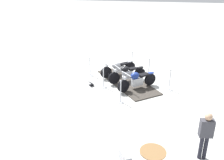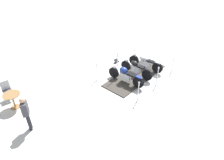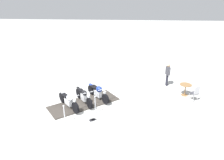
{
  "view_description": "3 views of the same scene",
  "coord_description": "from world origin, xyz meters",
  "px_view_note": "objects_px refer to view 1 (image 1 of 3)",
  "views": [
    {
      "loc": [
        -1.43,
        11.82,
        5.29
      ],
      "look_at": [
        0.38,
        2.24,
        1.05
      ],
      "focal_mm": 39.61,
      "sensor_mm": 36.0,
      "label": 1
    },
    {
      "loc": [
        -9.12,
        3.17,
        6.12
      ],
      "look_at": [
        -1.18,
        1.62,
        0.69
      ],
      "focal_mm": 31.59,
      "sensor_mm": 36.0,
      "label": 2
    },
    {
      "loc": [
        11.08,
        2.43,
        6.2
      ],
      "look_at": [
        -1.0,
        1.6,
        1.15
      ],
      "focal_mm": 34.29,
      "sensor_mm": 36.0,
      "label": 3
    }
  ],
  "objects_px": {
    "stanchion_left_front": "(132,62)",
    "stanchion_right_front": "(90,70)",
    "stanchion_left_rear": "(169,84)",
    "info_placard": "(91,84)",
    "motorcycle_chrome": "(118,68)",
    "stanchion_right_mid": "(104,81)",
    "stanchion_right_rear": "(120,95)",
    "motorcycle_navy": "(137,80)",
    "stanchion_left_mid": "(149,71)",
    "bystander_person": "(206,132)",
    "motorcycle_black": "(127,74)",
    "cafe_table": "(153,157)"
  },
  "relations": [
    {
      "from": "stanchion_right_mid",
      "to": "info_placard",
      "type": "height_order",
      "value": "stanchion_right_mid"
    },
    {
      "from": "stanchion_right_rear",
      "to": "stanchion_left_mid",
      "type": "relative_size",
      "value": 0.97
    },
    {
      "from": "motorcycle_navy",
      "to": "stanchion_left_rear",
      "type": "height_order",
      "value": "stanchion_left_rear"
    },
    {
      "from": "motorcycle_navy",
      "to": "stanchion_right_mid",
      "type": "distance_m",
      "value": 1.65
    },
    {
      "from": "motorcycle_black",
      "to": "stanchion_right_rear",
      "type": "xyz_separation_m",
      "value": [
        -0.02,
        2.2,
        -0.17
      ]
    },
    {
      "from": "motorcycle_black",
      "to": "info_placard",
      "type": "relative_size",
      "value": 4.69
    },
    {
      "from": "stanchion_left_front",
      "to": "stanchion_left_mid",
      "type": "bearing_deg",
      "value": 127.78
    },
    {
      "from": "stanchion_right_mid",
      "to": "stanchion_left_rear",
      "type": "distance_m",
      "value": 3.24
    },
    {
      "from": "stanchion_right_front",
      "to": "motorcycle_navy",
      "type": "bearing_deg",
      "value": 153.88
    },
    {
      "from": "motorcycle_black",
      "to": "stanchion_right_front",
      "type": "xyz_separation_m",
      "value": [
        2.12,
        -0.57,
        -0.18
      ]
    },
    {
      "from": "motorcycle_navy",
      "to": "cafe_table",
      "type": "xyz_separation_m",
      "value": [
        -0.97,
        5.45,
        0.06
      ]
    },
    {
      "from": "motorcycle_chrome",
      "to": "stanchion_right_rear",
      "type": "xyz_separation_m",
      "value": [
        -0.61,
        2.96,
        -0.15
      ]
    },
    {
      "from": "stanchion_right_mid",
      "to": "stanchion_left_front",
      "type": "bearing_deg",
      "value": -109.47
    },
    {
      "from": "motorcycle_navy",
      "to": "bystander_person",
      "type": "bearing_deg",
      "value": 77.91
    },
    {
      "from": "motorcycle_chrome",
      "to": "stanchion_left_front",
      "type": "distance_m",
      "value": 1.61
    },
    {
      "from": "stanchion_right_mid",
      "to": "stanchion_right_rear",
      "type": "xyz_separation_m",
      "value": [
        -1.07,
        1.39,
        -0.01
      ]
    },
    {
      "from": "stanchion_left_front",
      "to": "stanchion_right_rear",
      "type": "bearing_deg",
      "value": 89.92
    },
    {
      "from": "stanchion_left_mid",
      "to": "motorcycle_chrome",
      "type": "bearing_deg",
      "value": 3.2
    },
    {
      "from": "stanchion_right_front",
      "to": "stanchion_right_rear",
      "type": "height_order",
      "value": "stanchion_right_front"
    },
    {
      "from": "stanchion_left_mid",
      "to": "info_placard",
      "type": "bearing_deg",
      "value": 29.57
    },
    {
      "from": "stanchion_left_front",
      "to": "stanchion_left_mid",
      "type": "relative_size",
      "value": 0.94
    },
    {
      "from": "motorcycle_chrome",
      "to": "stanchion_left_front",
      "type": "bearing_deg",
      "value": -154.89
    },
    {
      "from": "stanchion_left_rear",
      "to": "info_placard",
      "type": "distance_m",
      "value": 3.9
    },
    {
      "from": "motorcycle_black",
      "to": "motorcycle_navy",
      "type": "bearing_deg",
      "value": 92.58
    },
    {
      "from": "motorcycle_chrome",
      "to": "bystander_person",
      "type": "height_order",
      "value": "bystander_person"
    },
    {
      "from": "stanchion_right_front",
      "to": "stanchion_left_rear",
      "type": "xyz_separation_m",
      "value": [
        -4.3,
        1.1,
        0.01
      ]
    },
    {
      "from": "stanchion_right_mid",
      "to": "stanchion_left_mid",
      "type": "distance_m",
      "value": 2.73
    },
    {
      "from": "cafe_table",
      "to": "bystander_person",
      "type": "distance_m",
      "value": 1.79
    },
    {
      "from": "stanchion_left_rear",
      "to": "bystander_person",
      "type": "xyz_separation_m",
      "value": [
        -0.88,
        4.78,
        0.63
      ]
    },
    {
      "from": "stanchion_left_rear",
      "to": "cafe_table",
      "type": "distance_m",
      "value": 5.72
    },
    {
      "from": "motorcycle_chrome",
      "to": "stanchion_right_rear",
      "type": "relative_size",
      "value": 1.61
    },
    {
      "from": "stanchion_right_rear",
      "to": "stanchion_left_mid",
      "type": "bearing_deg",
      "value": -109.47
    },
    {
      "from": "motorcycle_navy",
      "to": "stanchion_left_rear",
      "type": "distance_m",
      "value": 1.61
    },
    {
      "from": "stanchion_left_front",
      "to": "stanchion_right_rear",
      "type": "distance_m",
      "value": 4.44
    },
    {
      "from": "stanchion_left_rear",
      "to": "bystander_person",
      "type": "relative_size",
      "value": 0.68
    },
    {
      "from": "stanchion_right_mid",
      "to": "motorcycle_chrome",
      "type": "bearing_deg",
      "value": -106.47
    },
    {
      "from": "stanchion_right_rear",
      "to": "stanchion_right_mid",
      "type": "bearing_deg",
      "value": -52.22
    },
    {
      "from": "stanchion_left_rear",
      "to": "bystander_person",
      "type": "distance_m",
      "value": 4.9
    },
    {
      "from": "stanchion_left_front",
      "to": "info_placard",
      "type": "distance_m",
      "value": 3.46
    },
    {
      "from": "stanchion_right_rear",
      "to": "bystander_person",
      "type": "relative_size",
      "value": 0.66
    },
    {
      "from": "stanchion_left_rear",
      "to": "motorcycle_chrome",
      "type": "bearing_deg",
      "value": -25.05
    },
    {
      "from": "motorcycle_navy",
      "to": "stanchion_right_front",
      "type": "distance_m",
      "value": 3.03
    },
    {
      "from": "stanchion_right_rear",
      "to": "cafe_table",
      "type": "height_order",
      "value": "stanchion_right_rear"
    },
    {
      "from": "stanchion_right_rear",
      "to": "motorcycle_black",
      "type": "bearing_deg",
      "value": -89.38
    },
    {
      "from": "stanchion_right_front",
      "to": "stanchion_left_front",
      "type": "distance_m",
      "value": 2.73
    },
    {
      "from": "stanchion_right_mid",
      "to": "stanchion_left_front",
      "type": "height_order",
      "value": "stanchion_right_mid"
    },
    {
      "from": "motorcycle_chrome",
      "to": "stanchion_left_mid",
      "type": "bearing_deg",
      "value": 140.86
    },
    {
      "from": "stanchion_left_front",
      "to": "stanchion_left_rear",
      "type": "bearing_deg",
      "value": 127.78
    },
    {
      "from": "motorcycle_navy",
      "to": "stanchion_left_mid",
      "type": "relative_size",
      "value": 1.6
    },
    {
      "from": "stanchion_left_front",
      "to": "stanchion_right_front",
      "type": "bearing_deg",
      "value": 37.78
    }
  ]
}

